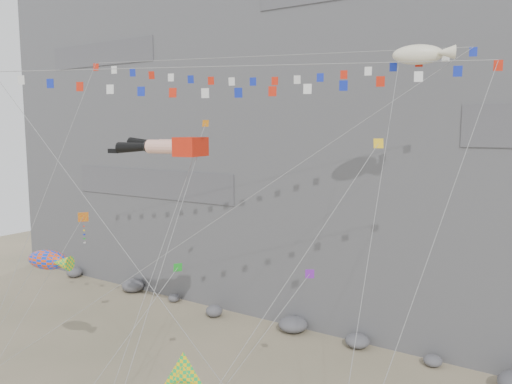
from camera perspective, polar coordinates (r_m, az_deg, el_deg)
cliff at (r=56.44m, az=12.03°, el=14.41°), size 80.00×28.00×50.00m
talus_boulders at (r=45.68m, az=4.25°, el=-14.90°), size 60.00×3.00×1.20m
legs_kite at (r=33.27m, az=-10.27°, el=5.13°), size 9.99×13.80×21.18m
flag_banner_upper at (r=34.83m, az=0.84°, el=15.21°), size 28.89×16.31×30.53m
flag_banner_lower at (r=28.99m, az=-3.96°, el=14.07°), size 27.02×11.10×23.88m
harlequin_kite at (r=39.03m, az=-19.20°, el=-2.82°), size 3.15×8.21×13.64m
fish_windsock at (r=36.66m, az=-22.73°, el=-7.17°), size 7.71×4.24×10.98m
delta_kite at (r=23.84m, az=-8.37°, el=-20.26°), size 5.06×4.58×8.88m
blimp_windsock at (r=32.98m, az=18.00°, el=14.63°), size 4.19×13.70×25.46m
small_kite_a at (r=34.59m, az=-6.09°, el=6.95°), size 1.75×12.60×21.77m
small_kite_b at (r=29.36m, az=5.92°, el=-9.61°), size 4.70×10.39×14.13m
small_kite_c at (r=30.66m, az=-9.15°, el=-8.82°), size 2.86×10.34×13.71m
small_kite_d at (r=28.40m, az=13.41°, el=4.79°), size 7.46×13.33×22.20m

